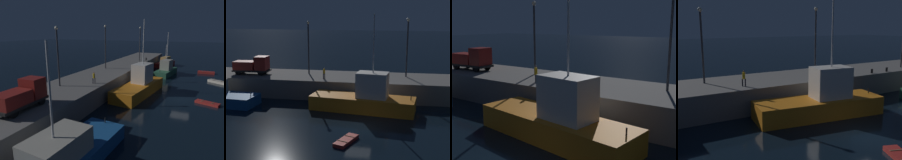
{
  "view_description": "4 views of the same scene",
  "coord_description": "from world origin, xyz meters",
  "views": [
    {
      "loc": [
        -29.31,
        -2.19,
        9.58
      ],
      "look_at": [
        -3.67,
        9.16,
        2.75
      ],
      "focal_mm": 32.71,
      "sensor_mm": 36.0,
      "label": 1
    },
    {
      "loc": [
        3.17,
        -30.14,
        11.57
      ],
      "look_at": [
        -3.75,
        9.92,
        2.74
      ],
      "focal_mm": 51.7,
      "sensor_mm": 36.0,
      "label": 2
    },
    {
      "loc": [
        11.33,
        -9.41,
        7.91
      ],
      "look_at": [
        -3.16,
        11.55,
        3.0
      ],
      "focal_mm": 47.47,
      "sensor_mm": 36.0,
      "label": 3
    },
    {
      "loc": [
        -15.07,
        -13.95,
        8.47
      ],
      "look_at": [
        -0.77,
        10.68,
        2.74
      ],
      "focal_mm": 44.4,
      "sensor_mm": 36.0,
      "label": 4
    }
  ],
  "objects": [
    {
      "name": "ground_plane",
      "position": [
        0.0,
        0.0,
        0.0
      ],
      "size": [
        320.0,
        320.0,
        0.0
      ],
      "primitive_type": "plane",
      "color": "black"
    },
    {
      "name": "pier_quay",
      "position": [
        0.0,
        13.22,
        1.3
      ],
      "size": [
        70.54,
        7.8,
        2.59
      ],
      "color": "slate",
      "rests_on": "ground"
    },
    {
      "name": "fishing_boat_blue",
      "position": [
        0.05,
        6.15,
        1.41
      ],
      "size": [
        12.5,
        5.12,
        11.19
      ],
      "color": "orange",
      "rests_on": "ground"
    },
    {
      "name": "rowboat_white_mid",
      "position": [
        -0.71,
        -3.43,
        0.16
      ],
      "size": [
        2.02,
        3.17,
        0.36
      ],
      "color": "#B22823",
      "rests_on": "ground"
    },
    {
      "name": "lamp_post_west",
      "position": [
        -8.78,
        14.29,
        7.01
      ],
      "size": [
        0.44,
        0.44,
        7.52
      ],
      "color": "#38383D",
      "rests_on": "pier_quay"
    },
    {
      "name": "lamp_post_east",
      "position": [
        5.0,
        14.33,
        7.24
      ],
      "size": [
        0.44,
        0.44,
        7.96
      ],
      "color": "#38383D",
      "rests_on": "pier_quay"
    },
    {
      "name": "utility_truck",
      "position": [
        -16.5,
        12.37,
        3.86
      ],
      "size": [
        5.27,
        2.12,
        2.61
      ],
      "color": "black",
      "rests_on": "pier_quay"
    },
    {
      "name": "dockworker",
      "position": [
        -5.8,
        10.89,
        3.48
      ],
      "size": [
        0.4,
        0.4,
        1.56
      ],
      "color": "black",
      "rests_on": "pier_quay"
    }
  ]
}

